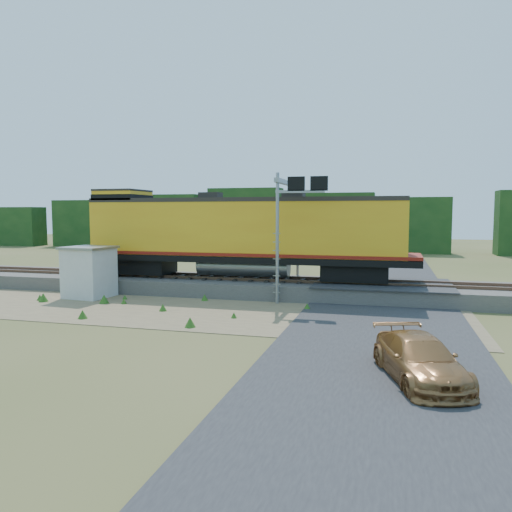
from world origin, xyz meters
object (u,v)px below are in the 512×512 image
(locomotive, at_px, (238,233))
(signal_gantry, at_px, (292,206))
(shed, at_px, (89,272))
(car, at_px, (420,359))

(locomotive, height_order, signal_gantry, signal_gantry)
(shed, height_order, car, shed)
(locomotive, xyz_separation_m, car, (9.15, -13.02, -2.80))
(signal_gantry, relative_size, car, 1.55)
(signal_gantry, height_order, car, signal_gantry)
(shed, distance_m, car, 18.92)
(shed, bearing_deg, signal_gantry, 20.95)
(signal_gantry, distance_m, car, 14.38)
(signal_gantry, xyz_separation_m, car, (5.93, -12.37, -4.31))
(shed, distance_m, signal_gantry, 11.44)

